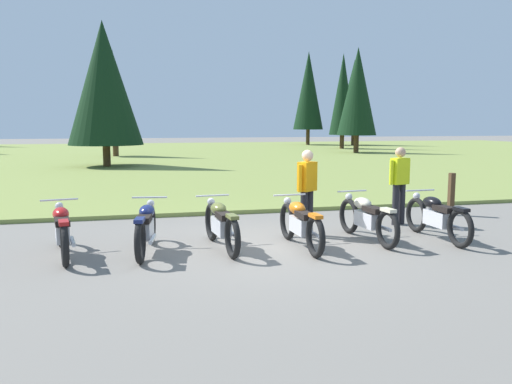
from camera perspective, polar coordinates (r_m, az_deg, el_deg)
name	(u,v)px	position (r m, az deg, el deg)	size (l,w,h in m)	color
ground_plane	(264,246)	(9.28, 0.89, -5.99)	(140.00, 140.00, 0.00)	slate
grass_moorland	(165,156)	(34.18, -9.94, 3.88)	(80.00, 44.00, 0.10)	olive
forest_treeline	(182,93)	(39.14, -8.10, 10.72)	(38.80, 29.76, 9.00)	#47331E
motorcycle_red	(62,230)	(9.10, -20.51, -3.93)	(0.67, 2.09, 0.88)	black
motorcycle_navy	(146,227)	(8.96, -11.97, -3.78)	(0.62, 2.09, 0.88)	black
motorcycle_olive	(221,224)	(9.05, -3.85, -3.52)	(0.62, 2.10, 0.88)	black
motorcycle_orange	(300,223)	(9.13, 4.89, -3.43)	(0.62, 2.10, 0.88)	black
motorcycle_cream	(367,217)	(9.86, 12.07, -2.75)	(0.62, 2.10, 0.88)	black
motorcycle_black	(437,216)	(10.32, 19.22, -2.55)	(0.62, 2.10, 0.88)	black
rider_in_hivis_vest	(307,187)	(10.05, 5.63, 0.51)	(0.47, 0.39, 1.67)	black
rider_checking_bike	(399,181)	(11.54, 15.47, 1.18)	(0.54, 0.30, 1.67)	black
trail_marker_post	(451,194)	(13.17, 20.64, -0.22)	(0.12, 0.12, 1.01)	#47331E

